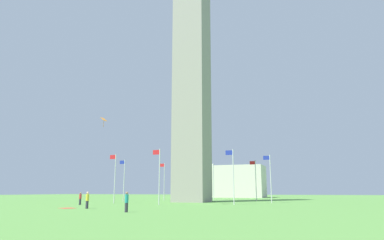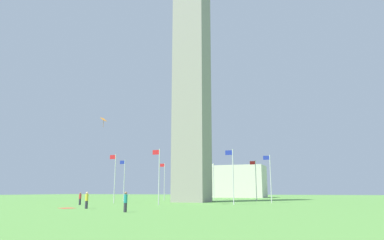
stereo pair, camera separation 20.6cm
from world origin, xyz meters
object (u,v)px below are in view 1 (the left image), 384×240
Objects in this scene: flagpole_nw at (164,180)px; flagpole_n at (124,178)px; flagpole_e at (159,174)px; flagpole_w at (213,180)px; flagpole_se at (233,174)px; flagpole_ne at (115,176)px; distant_building at (224,182)px; kite_orange_diamond at (104,120)px; obelisk_monument at (192,61)px; flagpole_s at (270,176)px; picnic_blanket_near_first_person at (67,208)px; person_yellow_shirt at (87,200)px; person_teal_shirt at (127,202)px; flagpole_sw at (255,178)px.

flagpole_n is at bearing 67.50° from flagpole_nw.
flagpole_e and flagpole_nw have the same top height.
flagpole_se is at bearing 112.50° from flagpole_w.
flagpole_ne is 54.59m from distant_building.
obelisk_monument is at bearing -115.37° from kite_orange_diamond.
flagpole_s is (-13.18, 0.00, -21.12)m from obelisk_monument.
flagpole_w is 0.32× the size of distant_building.
distant_building reaches higher than flagpole_nw.
flagpole_ne and flagpole_nw have the same top height.
obelisk_monument is at bearing -135.19° from flagpole_ne.
flagpole_nw is 5.44× the size of kite_orange_diamond.
flagpole_s is (-13.24, -13.24, 0.00)m from flagpole_e.
flagpole_ne is 16.38m from picnic_blanket_near_first_person.
flagpole_s is 27.13m from kite_orange_diamond.
flagpole_nw is at bearing -44.81° from obelisk_monument.
distant_building is at bearing -82.69° from obelisk_monument.
person_teal_shirt is at bearing -107.07° from person_yellow_shirt.
kite_orange_diamond reaches higher than flagpole_ne.
flagpole_w is 1.00× the size of flagpole_nw.
flagpole_w is (13.24, -13.24, 0.00)m from flagpole_s.
flagpole_e is 10.13m from flagpole_se.
person_teal_shirt is (-4.30, 15.88, -3.27)m from flagpole_e.
picnic_blanket_near_first_person is at bearing 46.01° from flagpole_se.
flagpole_nw is (22.60, -9.36, 0.00)m from flagpole_s.
kite_orange_diamond is at bearing 5.85° from person_teal_shirt.
distant_building is 12.96× the size of picnic_blanket_near_first_person.
flagpole_e is at bearing 67.50° from flagpole_sw.
distant_building is at bearing -67.20° from flagpole_s.
person_yellow_shirt is at bearing 57.36° from flagpole_s.
obelisk_monument is 35.77m from picnic_blanket_near_first_person.
flagpole_sw is 1.00× the size of flagpole_nw.
obelisk_monument reaches higher than flagpole_sw.
kite_orange_diamond is at bearing 21.13° from flagpole_se.
obelisk_monument is 24.89m from flagpole_s.
flagpole_ne is 10.13m from flagpole_e.
flagpole_ne is at bearing 22.50° from flagpole_s.
flagpole_w is 38.49m from person_yellow_shirt.
person_yellow_shirt is (12.14, 34.37, -3.27)m from flagpole_sw.
flagpole_n is at bearing 0.00° from obelisk_monument.
distant_building is (-3.64, -54.47, 0.41)m from flagpole_ne.
person_yellow_shirt is 0.08× the size of distant_building.
person_teal_shirt is at bearing 95.80° from flagpole_w.
kite_orange_diamond reaches higher than flagpole_sw.
obelisk_monument is 6.71× the size of flagpole_w.
obelisk_monument is at bearing -27.44° from person_teal_shirt.
picnic_blanket_near_first_person is at bearing 96.98° from person_yellow_shirt.
flagpole_n and flagpole_ne have the same top height.
picnic_blanket_near_first_person is at bearing 81.81° from flagpole_w.
flagpole_sw is 0.32× the size of distant_building.
kite_orange_diamond is 0.77× the size of picnic_blanket_near_first_person.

